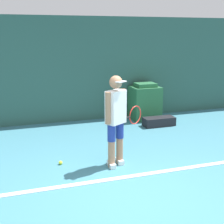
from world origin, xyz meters
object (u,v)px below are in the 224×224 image
(tennis_player, at_px, (116,117))
(water_bottle, at_px, (123,118))
(tennis_ball, at_px, (61,163))
(equipment_bag, at_px, (159,121))
(covered_chair, at_px, (145,102))

(tennis_player, distance_m, water_bottle, 2.91)
(water_bottle, bearing_deg, tennis_ball, -131.51)
(tennis_player, distance_m, equipment_bag, 2.75)
(tennis_ball, relative_size, covered_chair, 0.07)
(tennis_player, xyz_separation_m, equipment_bag, (1.80, 1.93, -0.77))
(tennis_player, height_order, covered_chair, tennis_player)
(covered_chair, bearing_deg, tennis_ball, -138.58)
(water_bottle, bearing_deg, covered_chair, 6.61)
(tennis_player, height_order, tennis_ball, tennis_player)
(tennis_ball, height_order, covered_chair, covered_chair)
(covered_chair, height_order, water_bottle, covered_chair)
(covered_chair, relative_size, water_bottle, 4.36)
(tennis_player, distance_m, tennis_ball, 1.29)
(tennis_ball, distance_m, covered_chair, 3.58)
(covered_chair, bearing_deg, equipment_bag, -84.56)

